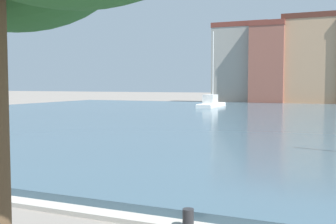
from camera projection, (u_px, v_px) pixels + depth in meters
name	position (u px, v px, depth m)	size (l,w,h in m)	color
harbor_water	(290.00, 120.00, 34.40)	(76.38, 54.32, 0.32)	#3D5666
quay_edge_coping	(139.00, 220.00, 9.29)	(76.38, 0.50, 0.12)	#ADA89E
sailboat_white	(213.00, 104.00, 51.45)	(2.05, 8.44, 9.62)	white
mooring_bollard	(188.00, 221.00, 8.65)	(0.24, 0.24, 0.50)	#232326
townhouse_wide_warehouse	(242.00, 63.00, 67.75)	(9.07, 5.41, 13.03)	gray
townhouse_corner_house	(269.00, 63.00, 64.55)	(5.34, 5.79, 12.73)	#8E5142
townhouse_end_terrace	(313.00, 60.00, 63.09)	(8.91, 6.67, 13.57)	tan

